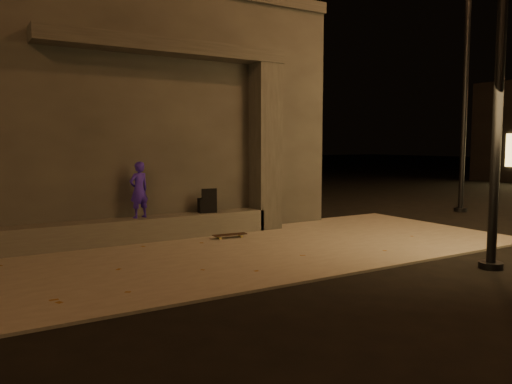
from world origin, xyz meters
TOP-DOWN VIEW (x-y plane):
  - ground at (0.00, 0.00)m, footprint 120.00×120.00m
  - sidewalk at (0.00, 2.00)m, footprint 11.00×4.40m
  - building at (-1.00, 6.49)m, footprint 9.00×5.10m
  - ledge at (-1.50, 3.75)m, footprint 6.00×0.55m
  - column at (1.70, 3.75)m, footprint 0.55×0.55m
  - canopy at (-0.50, 3.80)m, footprint 5.00×0.70m
  - skateboarder at (-1.17, 3.75)m, footprint 0.45×0.36m
  - backpack at (0.28, 3.75)m, footprint 0.40×0.29m
  - skateboard at (0.46, 3.10)m, footprint 0.70×0.24m
  - street_lamp_2 at (8.05, 3.41)m, footprint 0.36×0.36m

SIDE VIEW (x-z plane):
  - ground at x=0.00m, z-range 0.00..0.00m
  - sidewalk at x=0.00m, z-range 0.00..0.04m
  - skateboard at x=0.46m, z-range 0.06..0.14m
  - ledge at x=-1.50m, z-range 0.04..0.49m
  - backpack at x=0.28m, z-range 0.41..0.92m
  - skateboarder at x=-1.17m, z-range 0.49..1.58m
  - column at x=1.70m, z-range 0.04..3.64m
  - building at x=-1.00m, z-range -0.01..5.22m
  - canopy at x=-0.50m, z-range 3.64..3.92m
  - street_lamp_2 at x=8.05m, z-range 0.48..7.47m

